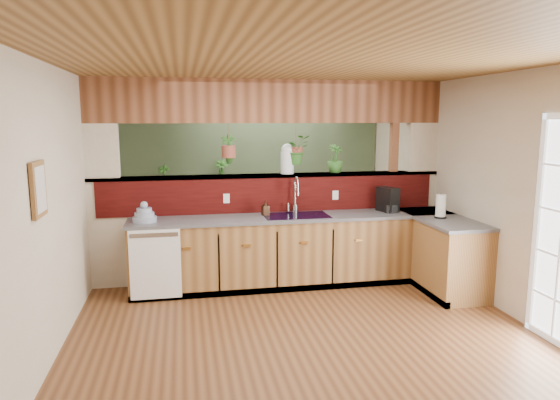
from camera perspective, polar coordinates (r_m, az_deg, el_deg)
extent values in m
cube|color=brown|center=(5.58, 1.53, -12.89)|extent=(4.60, 7.00, 0.01)
cube|color=brown|center=(5.19, 1.65, 14.72)|extent=(4.60, 7.00, 0.01)
cube|color=beige|center=(8.66, -3.50, 3.93)|extent=(4.60, 0.02, 2.60)
cube|color=beige|center=(2.08, 23.93, -14.44)|extent=(4.60, 0.02, 2.60)
cube|color=beige|center=(5.24, -23.77, -0.38)|extent=(0.02, 7.00, 2.60)
cube|color=beige|center=(6.16, 22.97, 1.01)|extent=(0.02, 7.00, 2.60)
cube|color=beige|center=(6.65, -0.99, -3.15)|extent=(4.60, 0.15, 1.35)
cube|color=#370807|center=(6.49, -0.87, 0.58)|extent=(4.40, 0.02, 0.45)
cube|color=brown|center=(6.54, -1.01, 2.81)|extent=(4.60, 0.21, 0.04)
cube|color=brown|center=(6.50, -1.03, 11.21)|extent=(4.60, 0.15, 0.55)
cube|color=beige|center=(6.48, -19.70, 5.14)|extent=(0.40, 0.15, 0.70)
cube|color=beige|center=(7.18, 15.81, 5.69)|extent=(0.40, 0.15, 0.70)
cube|color=brown|center=(7.04, 12.76, 2.48)|extent=(0.10, 0.10, 2.60)
cube|color=brown|center=(6.54, -1.01, 2.81)|extent=(4.60, 0.21, 0.04)
cube|color=brown|center=(6.50, -1.03, 11.21)|extent=(4.60, 0.15, 0.55)
cube|color=#475D3F|center=(8.64, -3.49, 3.92)|extent=(4.55, 0.02, 2.55)
cube|color=brown|center=(6.40, 1.83, -5.91)|extent=(4.10, 0.60, 0.86)
cube|color=#4D4D52|center=(6.30, 1.85, -1.95)|extent=(4.14, 0.64, 0.04)
cube|color=brown|center=(6.62, 17.72, -5.84)|extent=(0.60, 1.48, 0.86)
cube|color=#4D4D52|center=(6.52, 17.92, -2.02)|extent=(0.64, 1.52, 0.04)
cube|color=brown|center=(6.99, 16.00, -4.96)|extent=(0.60, 0.60, 0.86)
cube|color=#4D4D52|center=(6.90, 16.17, -1.33)|extent=(0.64, 0.64, 0.04)
cube|color=black|center=(6.27, 2.37, -9.99)|extent=(4.10, 0.06, 0.08)
cube|color=black|center=(6.61, 15.47, -9.29)|extent=(0.06, 1.48, 0.08)
cube|color=white|center=(5.95, -14.06, -7.16)|extent=(0.58, 0.02, 0.82)
cube|color=#B7B7B2|center=(5.85, -14.20, -3.91)|extent=(0.54, 0.01, 0.05)
cube|color=black|center=(6.30, 1.85, -1.91)|extent=(0.82, 0.50, 0.03)
cube|color=black|center=(6.27, 0.15, -2.74)|extent=(0.34, 0.40, 0.16)
cube|color=black|center=(6.36, 3.51, -2.59)|extent=(0.34, 0.40, 0.16)
cube|color=brown|center=(4.43, -25.89, 1.11)|extent=(0.03, 0.35, 0.45)
cube|color=silver|center=(4.43, -25.70, 1.12)|extent=(0.01, 0.27, 0.37)
cylinder|color=#B7B7B2|center=(6.48, 1.73, -0.99)|extent=(0.07, 0.07, 0.10)
cylinder|color=#B7B7B2|center=(6.45, 1.73, 0.62)|extent=(0.02, 0.02, 0.29)
torus|color=#B7B7B2|center=(6.36, 1.88, 1.79)|extent=(0.21, 0.07, 0.21)
cylinder|color=#B7B7B2|center=(6.28, 2.07, 1.04)|extent=(0.02, 0.02, 0.12)
cylinder|color=#B7B7B2|center=(6.46, 0.93, -0.84)|extent=(0.03, 0.03, 0.10)
cylinder|color=#8A96B2|center=(6.11, -15.21, -2.15)|extent=(0.28, 0.28, 0.06)
cylinder|color=#8A96B2|center=(6.10, -15.23, -1.62)|extent=(0.23, 0.23, 0.05)
cylinder|color=#8A96B2|center=(6.09, -15.26, -1.13)|extent=(0.18, 0.18, 0.05)
sphere|color=#8A96B2|center=(6.08, -15.28, -0.56)|extent=(0.09, 0.09, 0.09)
imported|color=#341F13|center=(6.29, -1.68, -0.90)|extent=(0.10, 0.10, 0.19)
cube|color=black|center=(6.69, 12.22, 0.07)|extent=(0.17, 0.28, 0.32)
cube|color=black|center=(6.62, 12.51, -0.97)|extent=(0.15, 0.11, 0.11)
cylinder|color=silver|center=(6.64, 12.41, -0.56)|extent=(0.09, 0.09, 0.09)
cylinder|color=black|center=(6.45, 17.84, -1.87)|extent=(0.14, 0.14, 0.02)
cylinder|color=#B7B7B2|center=(6.42, 17.90, -0.60)|extent=(0.02, 0.02, 0.31)
cylinder|color=white|center=(6.42, 17.90, -0.60)|extent=(0.12, 0.12, 0.27)
cylinder|color=silver|center=(6.56, 0.82, 4.31)|extent=(0.18, 0.18, 0.29)
sphere|color=silver|center=(6.55, 0.82, 5.76)|extent=(0.16, 0.16, 0.16)
imported|color=#285A1F|center=(6.72, 6.33, 4.74)|extent=(0.27, 0.27, 0.38)
cylinder|color=brown|center=(6.42, -5.91, 7.39)|extent=(0.01, 0.01, 0.30)
cylinder|color=brown|center=(6.43, -5.88, 5.52)|extent=(0.18, 0.18, 0.15)
imported|color=#285A1F|center=(6.42, -5.92, 7.60)|extent=(0.23, 0.18, 0.39)
cylinder|color=brown|center=(6.56, 1.82, 7.35)|extent=(0.01, 0.01, 0.33)
cylinder|color=brown|center=(6.57, 1.81, 5.40)|extent=(0.18, 0.18, 0.15)
imported|color=#285A1F|center=(6.56, 1.82, 7.42)|extent=(0.42, 0.39, 0.38)
cube|color=black|center=(8.46, -8.53, -1.76)|extent=(1.46, 0.80, 0.94)
imported|color=#285A1F|center=(8.35, -13.10, 2.61)|extent=(0.25, 0.21, 0.40)
imported|color=#285A1F|center=(8.37, -6.70, 3.01)|extent=(0.26, 0.26, 0.46)
imported|color=#285A1F|center=(7.63, 2.70, -3.82)|extent=(0.71, 0.63, 0.75)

